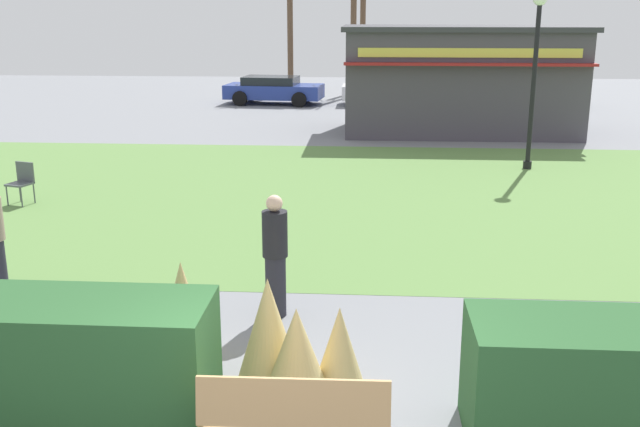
% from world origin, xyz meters
% --- Properties ---
extents(lawn_patch, '(36.00, 12.00, 0.01)m').
position_xyz_m(lawn_patch, '(0.00, 10.48, 0.00)').
color(lawn_patch, '#5B8442').
rests_on(lawn_patch, ground_plane).
extents(park_bench, '(1.71, 0.55, 0.95)m').
position_xyz_m(park_bench, '(0.08, 0.28, 0.48)').
color(park_bench, tan).
rests_on(park_bench, ground_plane).
extents(hedge_left, '(2.72, 1.10, 1.24)m').
position_xyz_m(hedge_left, '(-2.20, 1.05, 0.62)').
color(hedge_left, '#28562B').
rests_on(hedge_left, ground_plane).
extents(hedge_right, '(2.22, 1.10, 1.22)m').
position_xyz_m(hedge_right, '(2.79, 0.89, 0.61)').
color(hedge_right, '#28562B').
rests_on(hedge_right, ground_plane).
extents(ornamental_grass_behind_left, '(0.75, 0.75, 1.25)m').
position_xyz_m(ornamental_grass_behind_left, '(-0.36, 1.77, 0.63)').
color(ornamental_grass_behind_left, tan).
rests_on(ornamental_grass_behind_left, ground_plane).
extents(ornamental_grass_behind_right, '(0.78, 0.78, 1.08)m').
position_xyz_m(ornamental_grass_behind_right, '(-0.01, 1.40, 0.54)').
color(ornamental_grass_behind_right, tan).
rests_on(ornamental_grass_behind_right, ground_plane).
extents(ornamental_grass_behind_center, '(0.60, 0.60, 0.99)m').
position_xyz_m(ornamental_grass_behind_center, '(0.43, 1.66, 0.50)').
color(ornamental_grass_behind_center, tan).
rests_on(ornamental_grass_behind_center, ground_plane).
extents(ornamental_grass_behind_far, '(0.70, 0.70, 1.24)m').
position_xyz_m(ornamental_grass_behind_far, '(-1.43, 2.27, 0.62)').
color(ornamental_grass_behind_far, tan).
rests_on(ornamental_grass_behind_far, ground_plane).
extents(lamppost_far, '(0.36, 0.36, 4.47)m').
position_xyz_m(lamppost_far, '(4.83, 13.62, 2.80)').
color(lamppost_far, black).
rests_on(lamppost_far, ground_plane).
extents(food_kiosk, '(7.84, 4.22, 3.51)m').
position_xyz_m(food_kiosk, '(3.68, 19.44, 1.77)').
color(food_kiosk, '#47424C').
rests_on(food_kiosk, ground_plane).
extents(cafe_chair_east, '(0.55, 0.55, 0.89)m').
position_xyz_m(cafe_chair_east, '(-6.67, 9.23, 0.53)').
color(cafe_chair_east, '#4C5156').
rests_on(cafe_chair_east, ground_plane).
extents(person_strolling, '(0.34, 0.34, 1.69)m').
position_xyz_m(person_strolling, '(-0.52, 3.68, 0.86)').
color(person_strolling, '#23232D').
rests_on(person_strolling, ground_plane).
extents(parked_car_west_slot, '(4.36, 2.38, 1.20)m').
position_xyz_m(parked_car_west_slot, '(-3.56, 26.68, 0.64)').
color(parked_car_west_slot, navy).
rests_on(parked_car_west_slot, ground_plane).
extents(parked_car_center_slot, '(4.21, 2.08, 1.20)m').
position_xyz_m(parked_car_center_slot, '(1.54, 26.68, 0.64)').
color(parked_car_center_slot, silver).
rests_on(parked_car_center_slot, ground_plane).
extents(parked_car_east_slot, '(4.34, 2.33, 1.20)m').
position_xyz_m(parked_car_east_slot, '(7.37, 26.68, 0.64)').
color(parked_car_east_slot, black).
rests_on(parked_car_east_slot, ground_plane).
extents(tree_left_bg, '(0.91, 0.96, 7.47)m').
position_xyz_m(tree_left_bg, '(-3.26, 30.93, 3.37)').
color(tree_left_bg, brown).
rests_on(tree_left_bg, ground_plane).
extents(tree_right_bg, '(0.91, 0.96, 6.30)m').
position_xyz_m(tree_right_bg, '(0.25, 32.36, 2.79)').
color(tree_right_bg, brown).
rests_on(tree_right_bg, ground_plane).
extents(tree_center_bg, '(0.91, 0.96, 6.41)m').
position_xyz_m(tree_center_bg, '(-0.16, 29.95, 2.84)').
color(tree_center_bg, brown).
rests_on(tree_center_bg, ground_plane).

